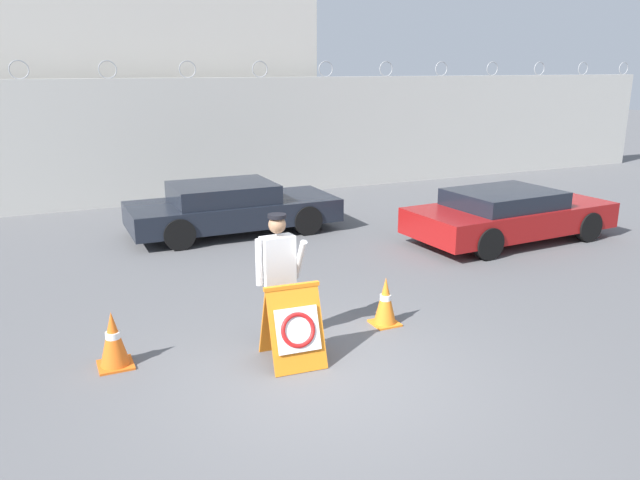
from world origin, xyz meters
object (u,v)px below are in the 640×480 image
security_guard (278,272)px  parked_car_rear_sedan (231,207)px  barricade_sign (293,325)px  parked_car_far_side (509,214)px  traffic_cone_near (385,301)px  traffic_cone_mid (113,340)px

security_guard → parked_car_rear_sedan: security_guard is taller
barricade_sign → security_guard: bearing=90.3°
barricade_sign → parked_car_far_side: parked_car_far_side is taller
barricade_sign → parked_car_far_side: (6.47, 3.46, 0.07)m
traffic_cone_near → security_guard: bearing=178.1°
security_guard → parked_car_rear_sedan: bearing=74.4°
security_guard → parked_car_far_side: bearing=19.0°
parked_car_far_side → security_guard: bearing=-159.4°
security_guard → traffic_cone_mid: 2.26m
barricade_sign → traffic_cone_near: bearing=22.5°
parked_car_rear_sedan → traffic_cone_near: bearing=-85.2°
parked_car_rear_sedan → parked_car_far_side: 6.17m
barricade_sign → parked_car_rear_sedan: size_ratio=0.22×
traffic_cone_near → parked_car_far_side: (4.79, 2.90, 0.22)m
barricade_sign → traffic_cone_near: size_ratio=1.44×
traffic_cone_near → parked_car_far_side: bearing=31.2°
traffic_cone_mid → security_guard: bearing=-5.6°
traffic_cone_mid → parked_car_far_side: (8.59, 2.63, 0.22)m
traffic_cone_near → parked_car_rear_sedan: parked_car_rear_sedan is taller
barricade_sign → traffic_cone_mid: size_ratio=1.41×
barricade_sign → parked_car_far_side: bearing=32.1°
traffic_cone_near → parked_car_far_side: 5.60m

